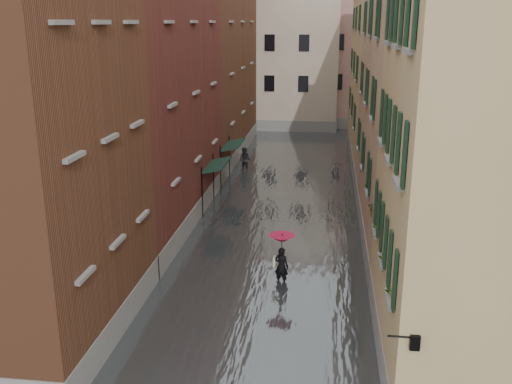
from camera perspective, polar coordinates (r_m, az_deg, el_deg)
The scene contains 16 objects.
ground at distance 20.17m, azimuth -0.13°, elevation -12.37°, with size 120.00×120.00×0.00m, color #545456.
floodwater at distance 32.07m, azimuth 2.84°, elevation -0.92°, with size 10.00×60.00×0.20m, color #4E5456.
building_left_near at distance 18.34m, azimuth -23.35°, elevation 4.97°, with size 6.00×8.00×13.00m, color brown.
building_left_mid at distance 28.27m, azimuth -12.11°, elevation 9.13°, with size 6.00×14.00×12.50m, color #59291C.
building_left_far at distance 42.59m, azimuth -5.49°, elevation 12.87°, with size 6.00×16.00×14.00m, color brown.
building_right_near at distance 16.69m, azimuth 23.49°, elevation 1.24°, with size 6.00×8.00×11.50m, color #A18A53.
building_right_mid at distance 27.10m, azimuth 17.46°, elevation 8.96°, with size 6.00×14.00×13.00m, color tan.
building_right_far at distance 41.94m, azimuth 13.93°, elevation 10.70°, with size 6.00×16.00×11.50m, color #A18A53.
building_end_cream at distance 55.82m, azimuth 1.86°, elevation 13.32°, with size 12.00×9.00×13.00m, color beige.
building_end_pink at distance 57.72m, azimuth 11.20°, elevation 12.64°, with size 10.00×9.00×12.00m, color tan.
awning_near at distance 30.12m, azimuth -4.00°, elevation 2.58°, with size 1.09×3.00×2.80m.
awning_far at distance 35.05m, azimuth -2.38°, elevation 4.63°, with size 1.09×3.14×2.80m.
wall_lantern at distance 13.50m, azimuth 15.50°, elevation -14.19°, with size 0.71×0.22×0.35m.
window_planters at distance 19.10m, azimuth 12.42°, elevation -2.93°, with size 0.59×10.47×0.84m.
pedestrian_main at distance 21.86m, azimuth 2.57°, elevation -6.18°, with size 1.02×1.02×2.06m.
pedestrian_far at distance 38.49m, azimuth -1.12°, elevation 3.23°, with size 0.81×0.63×1.66m, color black.
Camera 1 is at (2.26, -17.48, 9.81)m, focal length 40.00 mm.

